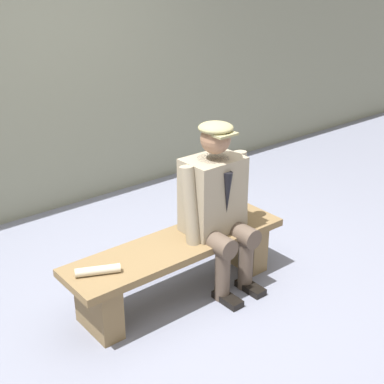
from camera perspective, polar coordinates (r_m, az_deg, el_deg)
ground_plane at (r=4.03m, az=-1.43°, el=-10.65°), size 30.00×30.00×0.00m
bench at (r=3.88m, az=-1.47°, el=-7.11°), size 1.69×0.45×0.43m
seated_man at (r=3.85m, az=2.68°, el=-0.98°), size 0.59×0.58×1.25m
rolled_magazine at (r=3.48m, az=-9.93°, el=-8.17°), size 0.28×0.17×0.06m
stadium_wall at (r=5.19m, az=-15.80°, el=11.89°), size 12.00×0.24×2.58m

